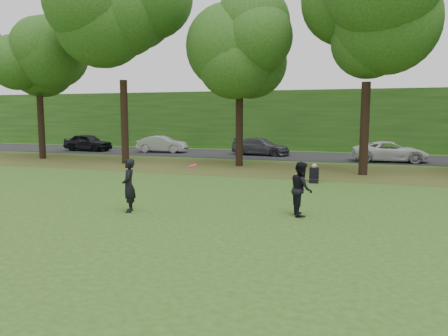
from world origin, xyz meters
name	(u,v)px	position (x,y,z in m)	size (l,w,h in m)	color
ground	(196,228)	(0.00, 0.00, 0.00)	(120.00, 120.00, 0.00)	#2F4716
leaf_litter	(287,170)	(0.00, 13.00, 0.01)	(60.00, 7.00, 0.01)	#473C19
street	(307,156)	(0.00, 21.00, 0.01)	(70.00, 7.00, 0.02)	black
far_hedge	(318,120)	(0.00, 27.00, 2.50)	(70.00, 3.00, 5.00)	#1C4814
player_left	(129,186)	(-2.75, 1.18, 0.83)	(0.61, 0.40, 1.67)	black
player_right	(301,189)	(2.43, 2.42, 0.82)	(0.80, 0.62, 1.64)	black
parked_cars	(295,148)	(-0.68, 19.82, 0.68)	(39.83, 4.22, 1.41)	black
frisbee	(192,166)	(-0.68, 1.38, 1.51)	(0.37, 0.38, 0.12)	#DF1254
seated_person	(314,175)	(1.96, 9.16, 0.31)	(0.48, 0.77, 0.83)	black
tree_line	(283,23)	(-0.34, 12.94, 7.84)	(55.30, 7.90, 12.31)	black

